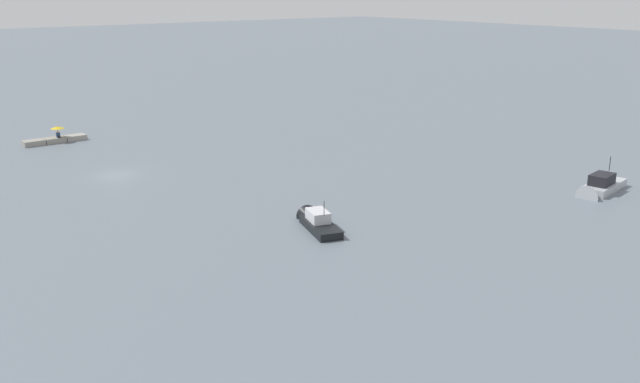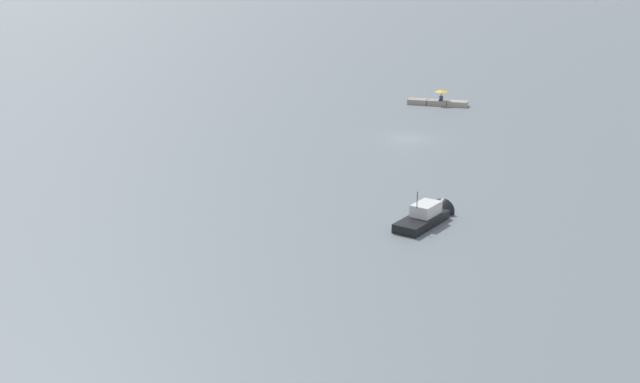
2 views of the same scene
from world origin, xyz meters
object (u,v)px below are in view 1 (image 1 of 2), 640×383
(umbrella_open_yellow, at_px, (57,127))
(motorboat_black_near, at_px, (316,223))
(motorboat_grey_mid, at_px, (599,189))
(person_seated_blue_left, at_px, (58,135))

(umbrella_open_yellow, height_order, motorboat_black_near, motorboat_black_near)
(motorboat_grey_mid, bearing_deg, motorboat_black_near, 62.00)
(motorboat_black_near, bearing_deg, umbrella_open_yellow, 115.66)
(person_seated_blue_left, distance_m, umbrella_open_yellow, 0.88)
(motorboat_black_near, bearing_deg, person_seated_blue_left, 115.68)
(person_seated_blue_left, distance_m, motorboat_black_near, 41.28)
(motorboat_grey_mid, bearing_deg, person_seated_blue_left, 21.66)
(person_seated_blue_left, xyz_separation_m, motorboat_black_near, (-5.46, 40.91, -0.52))
(umbrella_open_yellow, bearing_deg, motorboat_black_near, 97.58)
(umbrella_open_yellow, relative_size, motorboat_black_near, 0.25)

